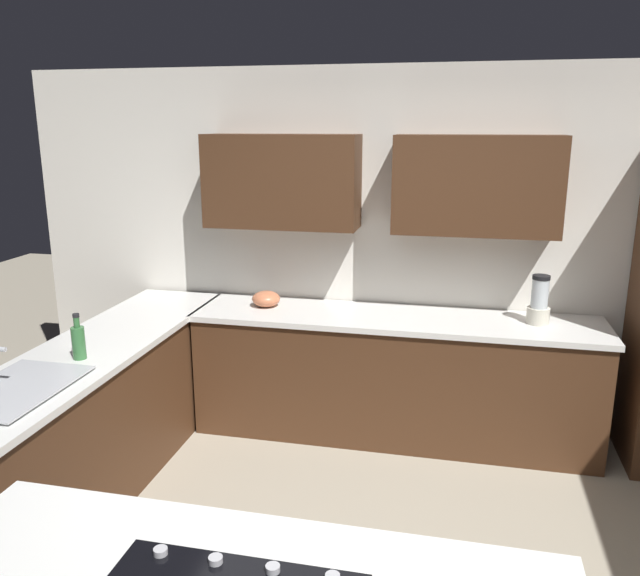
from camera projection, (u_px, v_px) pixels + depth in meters
wall_back at (407, 235)px, 4.59m from camera, size 6.00×0.44×2.60m
lower_cabinets_back at (393, 379)px, 4.53m from camera, size 2.80×0.60×0.86m
countertop_back at (395, 319)px, 4.42m from camera, size 2.84×0.64×0.04m
lower_cabinets_side at (84, 429)px, 3.79m from camera, size 0.60×2.90×0.86m
countertop_side at (77, 358)px, 3.68m from camera, size 0.64×2.94×0.04m
sink_unit at (14, 388)px, 3.17m from camera, size 0.46×0.70×0.23m
blender at (539, 303)px, 4.22m from camera, size 0.15×0.15×0.33m
mixing_bowl at (266, 299)px, 4.64m from camera, size 0.21×0.21×0.11m
dish_soap_bottle at (78, 341)px, 3.59m from camera, size 0.07×0.07×0.27m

